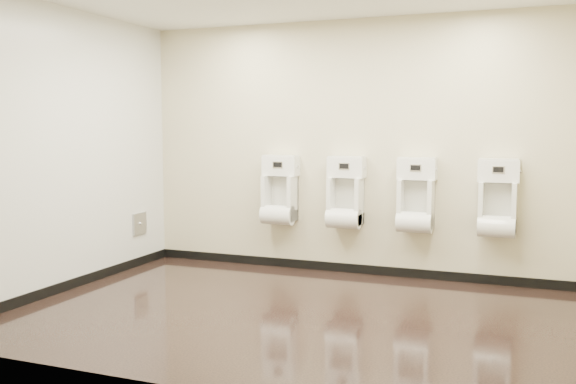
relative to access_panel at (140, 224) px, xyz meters
name	(u,v)px	position (x,y,z in m)	size (l,w,h in m)	color
ground	(303,315)	(2.48, -1.20, -0.50)	(5.00, 3.50, 0.00)	black
back_wall	(357,148)	(2.48, 0.55, 0.90)	(5.00, 0.02, 2.80)	beige
front_wall	(202,165)	(2.48, -2.95, 0.90)	(5.00, 0.02, 2.80)	beige
left_wall	(66,150)	(-0.02, -1.20, 0.90)	(0.02, 3.50, 2.80)	beige
tile_overlay_left	(66,150)	(-0.01, -1.20, 0.90)	(0.01, 3.50, 2.80)	silver
skirting_back	(356,269)	(2.48, 0.54, -0.45)	(5.00, 0.02, 0.10)	black
skirting_left	(71,284)	(-0.01, -1.20, -0.45)	(0.02, 3.50, 0.10)	black
access_panel	(140,224)	(0.00, 0.00, 0.00)	(0.04, 0.25, 0.25)	#9E9EA3
urinal_0	(280,195)	(1.61, 0.41, 0.36)	(0.41, 0.31, 0.77)	white
urinal_1	(345,198)	(2.39, 0.41, 0.36)	(0.41, 0.31, 0.77)	white
urinal_2	(416,201)	(3.16, 0.41, 0.36)	(0.41, 0.31, 0.77)	white
urinal_3	(498,204)	(3.98, 0.41, 0.36)	(0.41, 0.31, 0.77)	white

